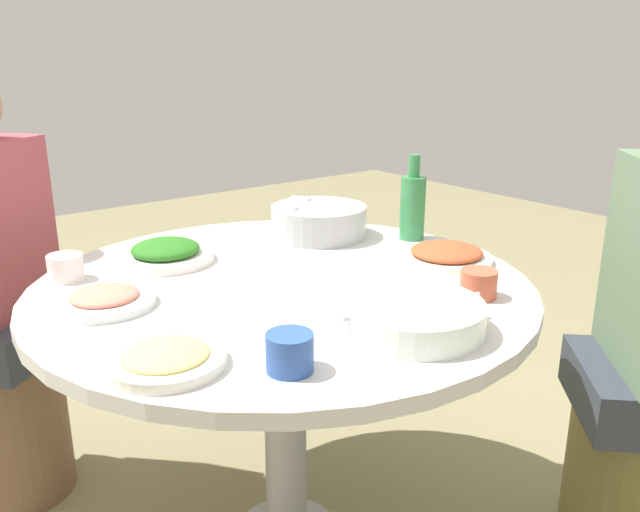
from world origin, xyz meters
TOP-DOWN VIEW (x-y plane):
  - round_dining_table at (0.00, 0.00)m, footprint 1.14×1.14m
  - rice_bowl at (-0.25, 0.30)m, footprint 0.27×0.27m
  - soup_bowl at (0.37, 0.04)m, footprint 0.27×0.29m
  - dish_greens at (-0.30, -0.15)m, footprint 0.24×0.24m
  - dish_noodles at (0.22, -0.39)m, footprint 0.20×0.20m
  - dish_shrimp at (-0.10, -0.37)m, footprint 0.21×0.21m
  - dish_stirfry at (0.13, 0.41)m, footprint 0.23×0.23m
  - green_bottle at (-0.07, 0.49)m, footprint 0.07×0.07m
  - tea_cup_near at (0.36, -0.24)m, footprint 0.08×0.08m
  - tea_cup_far at (-0.32, -0.39)m, footprint 0.08×0.08m
  - tea_cup_side at (0.34, 0.27)m, footprint 0.08×0.08m
  - stool_for_diner_left at (0.60, 0.60)m, footprint 0.34×0.34m
  - stool_for_diner_right at (-0.66, -0.49)m, footprint 0.31×0.31m

SIDE VIEW (x-z plane):
  - stool_for_diner_left at x=0.60m, z-range 0.00..0.44m
  - stool_for_diner_right at x=-0.66m, z-range 0.00..0.44m
  - round_dining_table at x=0.00m, z-range 0.27..0.99m
  - dish_noodles at x=0.22m, z-range 0.72..0.76m
  - dish_shrimp at x=-0.10m, z-range 0.72..0.76m
  - dish_stirfry at x=0.13m, z-range 0.72..0.76m
  - dish_greens at x=-0.30m, z-range 0.72..0.77m
  - soup_bowl at x=0.37m, z-range 0.72..0.78m
  - tea_cup_side at x=0.34m, z-range 0.72..0.78m
  - tea_cup_far at x=-0.32m, z-range 0.72..0.78m
  - tea_cup_near at x=0.36m, z-range 0.72..0.79m
  - rice_bowl at x=-0.25m, z-range 0.72..0.82m
  - green_bottle at x=-0.07m, z-range 0.70..0.94m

